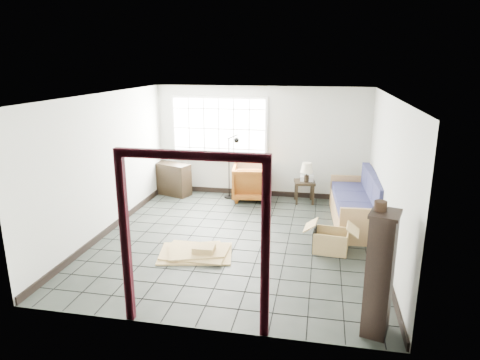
% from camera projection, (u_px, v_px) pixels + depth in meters
% --- Properties ---
extents(ground, '(5.50, 5.50, 0.00)m').
position_uv_depth(ground, '(238.00, 239.00, 7.82)').
color(ground, black).
rests_on(ground, ground).
extents(room_shell, '(5.02, 5.52, 2.61)m').
position_uv_depth(room_shell, '(239.00, 149.00, 7.40)').
color(room_shell, beige).
rests_on(room_shell, ground).
extents(window_panel, '(2.32, 0.08, 1.52)m').
position_uv_depth(window_panel, '(219.00, 129.00, 10.13)').
color(window_panel, silver).
rests_on(window_panel, ground).
extents(doorway_trim, '(1.80, 0.08, 2.20)m').
position_uv_depth(doorway_trim, '(192.00, 221.00, 4.90)').
color(doorway_trim, '#370C14').
rests_on(doorway_trim, ground).
extents(futon_sofa, '(1.00, 2.34, 1.02)m').
position_uv_depth(futon_sofa, '(360.00, 206.00, 8.50)').
color(futon_sofa, olive).
rests_on(futon_sofa, ground).
extents(armchair, '(0.97, 0.92, 0.89)m').
position_uv_depth(armchair, '(252.00, 181.00, 10.00)').
color(armchair, brown).
rests_on(armchair, ground).
extents(side_table, '(0.52, 0.52, 0.50)m').
position_uv_depth(side_table, '(304.00, 185.00, 9.77)').
color(side_table, black).
rests_on(side_table, ground).
extents(table_lamp, '(0.38, 0.38, 0.44)m').
position_uv_depth(table_lamp, '(307.00, 169.00, 9.60)').
color(table_lamp, black).
rests_on(table_lamp, side_table).
extents(projector, '(0.31, 0.24, 0.11)m').
position_uv_depth(projector, '(307.00, 178.00, 9.78)').
color(projector, silver).
rests_on(projector, side_table).
extents(floor_lamp, '(0.41, 0.32, 1.54)m').
position_uv_depth(floor_lamp, '(233.00, 165.00, 9.93)').
color(floor_lamp, black).
rests_on(floor_lamp, ground).
extents(console_shelf, '(1.06, 0.70, 0.77)m').
position_uv_depth(console_shelf, '(171.00, 179.00, 10.39)').
color(console_shelf, black).
rests_on(console_shelf, ground).
extents(tall_shelf, '(0.42, 0.49, 1.53)m').
position_uv_depth(tall_shelf, '(380.00, 273.00, 4.95)').
color(tall_shelf, black).
rests_on(tall_shelf, ground).
extents(pot, '(0.19, 0.19, 0.11)m').
position_uv_depth(pot, '(380.00, 206.00, 4.79)').
color(pot, black).
rests_on(pot, tall_shelf).
extents(open_box, '(0.95, 0.53, 0.52)m').
position_uv_depth(open_box, '(331.00, 241.00, 7.29)').
color(open_box, tan).
rests_on(open_box, ground).
extents(cardboard_pile, '(1.34, 1.07, 0.18)m').
position_uv_depth(cardboard_pile, '(197.00, 252.00, 7.20)').
color(cardboard_pile, tan).
rests_on(cardboard_pile, ground).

